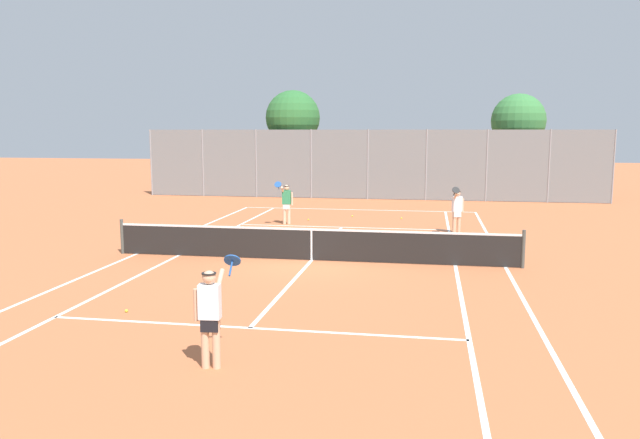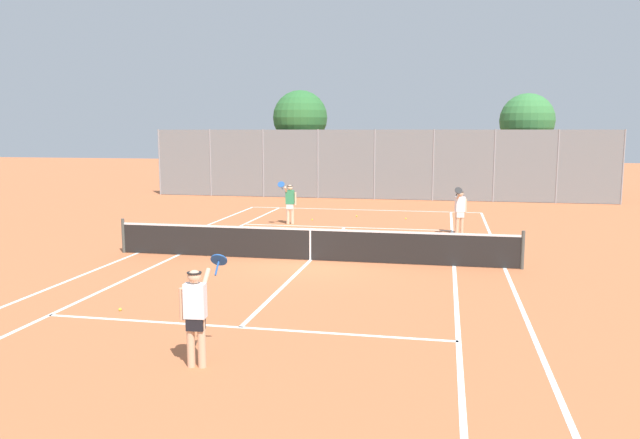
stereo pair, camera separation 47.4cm
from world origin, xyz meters
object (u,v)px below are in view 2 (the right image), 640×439
tennis_net (310,243)px  loose_tennis_ball_2 (357,216)px  loose_tennis_ball_0 (406,219)px  tree_behind_left (300,120)px  loose_tennis_ball_3 (120,309)px  loose_tennis_ball_1 (312,220)px  player_near_side (196,311)px  tree_behind_right (527,122)px  player_far_right (460,209)px  loose_tennis_ball_4 (213,228)px  player_far_left (290,201)px

tennis_net → loose_tennis_ball_2: size_ratio=181.82×
loose_tennis_ball_0 → tree_behind_left: tree_behind_left is taller
loose_tennis_ball_2 → loose_tennis_ball_3: (-2.90, -15.27, 0.00)m
loose_tennis_ball_0 → loose_tennis_ball_1: bearing=-164.2°
tennis_net → player_near_side: player_near_side is taller
loose_tennis_ball_0 → loose_tennis_ball_2: size_ratio=1.00×
player_near_side → loose_tennis_ball_2: player_near_side is taller
tennis_net → tree_behind_right: size_ratio=2.05×
player_far_right → loose_tennis_ball_4: size_ratio=26.88×
loose_tennis_ball_2 → loose_tennis_ball_4: (-4.99, -4.38, 0.00)m
player_far_left → tree_behind_right: tree_behind_right is taller
loose_tennis_ball_3 → tree_behind_left: bearing=94.1°
player_far_right → loose_tennis_ball_2: player_far_right is taller
player_near_side → loose_tennis_ball_4: size_ratio=26.88×
tennis_net → loose_tennis_ball_0: bearing=76.3°
tennis_net → player_near_side: bearing=-90.3°
tennis_net → tree_behind_left: bearing=104.0°
player_far_left → loose_tennis_ball_2: 3.65m
loose_tennis_ball_3 → tree_behind_left: 24.72m
loose_tennis_ball_1 → loose_tennis_ball_4: (-3.29, -2.95, 0.00)m
player_near_side → loose_tennis_ball_3: size_ratio=26.88×
tennis_net → loose_tennis_ball_1: size_ratio=181.82×
tennis_net → loose_tennis_ball_4: tennis_net is taller
player_far_left → tree_behind_right: bearing=51.0°
loose_tennis_ball_3 → loose_tennis_ball_0: bearing=71.3°
tennis_net → player_far_left: 7.19m
player_near_side → loose_tennis_ball_0: size_ratio=26.88×
player_far_right → loose_tennis_ball_2: bearing=138.8°
tennis_net → loose_tennis_ball_2: 9.44m
player_near_side → player_far_left: bearing=98.5°
loose_tennis_ball_3 → player_far_left: bearing=87.6°
loose_tennis_ball_3 → player_far_right: bearing=57.8°
player_far_right → loose_tennis_ball_2: 5.83m
loose_tennis_ball_1 → loose_tennis_ball_3: 13.89m
loose_tennis_ball_0 → tree_behind_right: size_ratio=0.01×
loose_tennis_ball_4 → loose_tennis_ball_3: bearing=-79.1°
player_far_right → tree_behind_right: (3.91, 14.27, 3.30)m
player_near_side → tree_behind_left: 27.49m
player_far_right → loose_tennis_ball_0: (-2.17, 3.46, -0.89)m
loose_tennis_ball_1 → player_far_left: bearing=-118.8°
loose_tennis_ball_3 → tennis_net: bearing=64.0°
loose_tennis_ball_2 → tree_behind_left: bearing=117.3°
tennis_net → player_far_right: 7.15m
player_far_right → loose_tennis_ball_3: bearing=-122.2°
tennis_net → player_far_right: bearing=52.2°
loose_tennis_ball_2 → tree_behind_left: 11.02m
loose_tennis_ball_2 → loose_tennis_ball_3: bearing=-100.7°
loose_tennis_ball_1 → tree_behind_left: (-2.95, 10.43, 4.35)m
loose_tennis_ball_3 → loose_tennis_ball_4: size_ratio=1.00×
tree_behind_right → loose_tennis_ball_2: bearing=-128.2°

